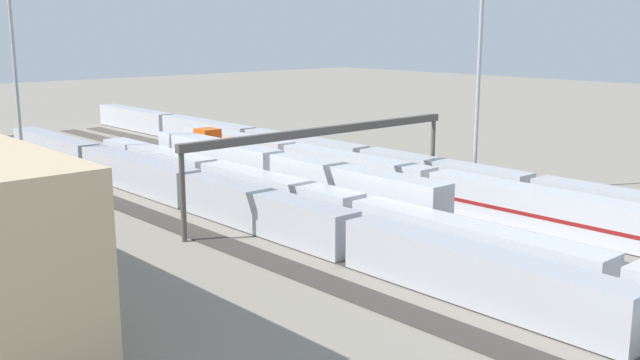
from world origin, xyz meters
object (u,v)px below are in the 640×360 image
at_px(light_mast_0, 480,34).
at_px(signal_gantry, 326,138).
at_px(train_on_track_4, 359,218).
at_px(train_on_track_3, 277,174).
at_px(light_mast_1, 12,38).
at_px(train_on_track_1, 418,183).
at_px(train_on_track_5, 193,190).
at_px(train_on_track_0, 357,160).
at_px(train_on_track_2, 219,152).

relative_size(light_mast_0, signal_gantry, 0.81).
bearing_deg(train_on_track_4, train_on_track_3, -15.44).
height_order(train_on_track_4, light_mast_1, light_mast_1).
height_order(train_on_track_3, train_on_track_1, train_on_track_3).
xyz_separation_m(train_on_track_5, light_mast_0, (-15.28, -28.07, 16.02)).
bearing_deg(train_on_track_0, light_mast_1, 51.05).
distance_m(train_on_track_1, train_on_track_0, 15.35).
bearing_deg(train_on_track_4, light_mast_0, -78.90).
relative_size(train_on_track_1, train_on_track_0, 0.65).
bearing_deg(train_on_track_2, signal_gantry, 169.56).
bearing_deg(light_mast_0, train_on_track_4, 101.10).
bearing_deg(light_mast_1, signal_gantry, -154.45).
distance_m(train_on_track_5, train_on_track_0, 25.01).
height_order(train_on_track_3, train_on_track_2, same).
relative_size(train_on_track_2, train_on_track_0, 0.07).
distance_m(train_on_track_0, signal_gantry, 19.20).
distance_m(train_on_track_3, train_on_track_2, 19.61).
distance_m(train_on_track_1, signal_gantry, 12.10).
bearing_deg(train_on_track_2, train_on_track_5, 139.00).
xyz_separation_m(train_on_track_3, light_mast_0, (-13.58, -18.07, 15.42)).
bearing_deg(light_mast_0, light_mast_1, 40.13).
bearing_deg(light_mast_0, train_on_track_3, 53.08).
bearing_deg(train_on_track_5, signal_gantry, -134.65).
relative_size(train_on_track_3, light_mast_1, 1.71).
distance_m(train_on_track_4, train_on_track_0, 28.66).
height_order(light_mast_1, signal_gantry, light_mast_1).
distance_m(train_on_track_4, light_mast_1, 51.07).
distance_m(train_on_track_1, train_on_track_2, 31.45).
bearing_deg(signal_gantry, train_on_track_5, 45.35).
xyz_separation_m(light_mast_0, signal_gantry, (5.40, 18.07, -10.38)).
bearing_deg(signal_gantry, light_mast_0, -106.65).
height_order(train_on_track_1, train_on_track_0, same).
height_order(train_on_track_4, train_on_track_0, train_on_track_0).
bearing_deg(train_on_track_2, train_on_track_1, -170.85).
height_order(train_on_track_3, signal_gantry, signal_gantry).
relative_size(train_on_track_2, light_mast_0, 0.35).
bearing_deg(train_on_track_0, train_on_track_3, 99.18).
bearing_deg(train_on_track_0, light_mast_0, -169.14).
distance_m(train_on_track_1, light_mast_1, 51.80).
distance_m(train_on_track_0, light_mast_0, 22.82).
height_order(train_on_track_1, train_on_track_2, train_on_track_2).
height_order(train_on_track_1, light_mast_1, light_mast_1).
distance_m(train_on_track_4, train_on_track_3, 18.79).
relative_size(train_on_track_5, light_mast_1, 3.47).
bearing_deg(train_on_track_3, light_mast_1, 31.52).
xyz_separation_m(train_on_track_0, signal_gantry, (-10.60, 15.00, 5.59)).
xyz_separation_m(train_on_track_3, train_on_track_5, (1.70, 10.00, -0.60)).
height_order(train_on_track_5, train_on_track_0, train_on_track_0).
bearing_deg(light_mast_1, train_on_track_4, -164.86).
distance_m(light_mast_0, light_mast_1, 55.52).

